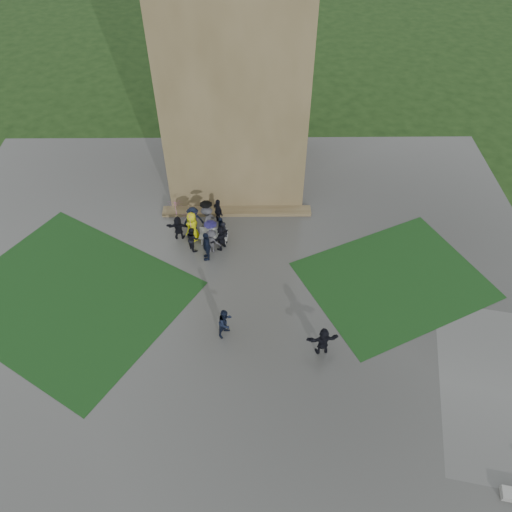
{
  "coord_description": "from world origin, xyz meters",
  "views": [
    {
      "loc": [
        0.97,
        -12.63,
        19.85
      ],
      "look_at": [
        1.12,
        5.71,
        1.2
      ],
      "focal_mm": 35.0,
      "sensor_mm": 36.0,
      "label": 1
    }
  ],
  "objects_px": {
    "tower": "(234,34)",
    "bench": "(214,236)",
    "pedestrian_near": "(323,341)",
    "pedestrian_mid": "(225,323)"
  },
  "relations": [
    {
      "from": "tower",
      "to": "bench",
      "type": "bearing_deg",
      "value": -100.27
    },
    {
      "from": "bench",
      "to": "tower",
      "type": "bearing_deg",
      "value": 85.61
    },
    {
      "from": "bench",
      "to": "pedestrian_near",
      "type": "bearing_deg",
      "value": -48.07
    },
    {
      "from": "tower",
      "to": "pedestrian_near",
      "type": "bearing_deg",
      "value": -73.94
    },
    {
      "from": "tower",
      "to": "pedestrian_mid",
      "type": "distance_m",
      "value": 15.65
    },
    {
      "from": "bench",
      "to": "pedestrian_mid",
      "type": "relative_size",
      "value": 0.98
    },
    {
      "from": "pedestrian_near",
      "to": "tower",
      "type": "bearing_deg",
      "value": -81.45
    },
    {
      "from": "tower",
      "to": "pedestrian_near",
      "type": "height_order",
      "value": "tower"
    },
    {
      "from": "pedestrian_mid",
      "to": "pedestrian_near",
      "type": "height_order",
      "value": "pedestrian_mid"
    },
    {
      "from": "tower",
      "to": "pedestrian_near",
      "type": "distance_m",
      "value": 17.1
    }
  ]
}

